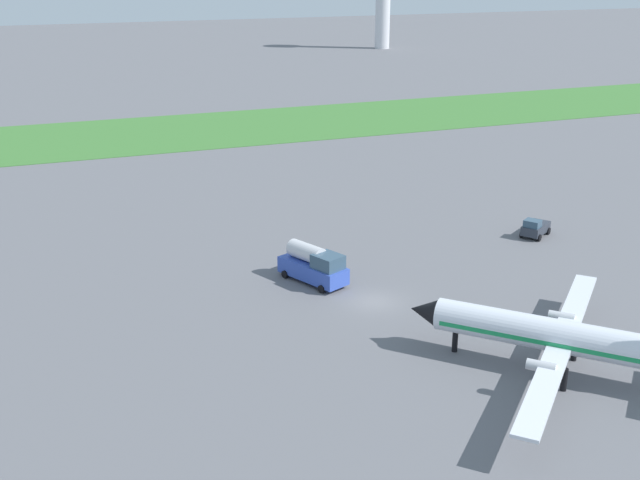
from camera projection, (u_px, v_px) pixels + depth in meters
ground_plane at (374, 301)px, 64.18m from camera, size 600.00×600.00×0.00m
grass_taxiway_strip at (190, 131)px, 126.75m from camera, size 360.00×28.00×0.08m
airplane_foreground_turboprop at (562, 336)px, 52.31m from camera, size 18.92×18.39×7.44m
pushback_tug_near_gate at (535, 228)px, 78.79m from camera, size 4.00×3.49×1.95m
fuel_truck_by_runway at (314, 265)px, 67.53m from camera, size 4.81×6.92×3.29m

